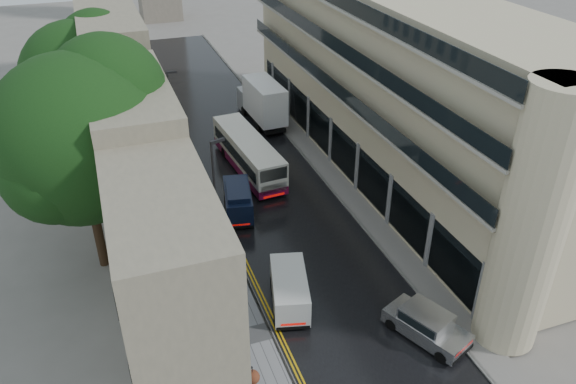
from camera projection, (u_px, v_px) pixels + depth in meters
road at (260, 176)px, 44.86m from camera, size 9.00×85.00×0.02m
left_sidewalk at (187, 188)px, 43.14m from camera, size 2.70×85.00×0.12m
right_sidewalk at (322, 165)px, 46.39m from camera, size 1.80×85.00×0.12m
old_shop_row at (124, 110)px, 41.08m from camera, size 4.50×56.00×12.00m
modern_block at (391, 84)px, 43.04m from camera, size 8.00×40.00×14.00m
tree_near at (84, 166)px, 31.63m from camera, size 10.56×10.56×13.89m
tree_far at (83, 98)px, 42.60m from camera, size 9.24×9.24×12.46m
cream_bus at (249, 173)px, 42.35m from camera, size 3.24×10.62×2.85m
white_lorry at (258, 110)px, 51.05m from camera, size 2.78×8.15×4.23m
silver_hatchback at (443, 350)px, 27.88m from camera, size 3.57×4.89×1.68m
white_van at (276, 310)px, 30.06m from camera, size 2.98×4.80×2.02m
navy_van at (227, 212)px, 38.15m from camera, size 2.64×4.79×2.31m
pedestrian at (197, 198)px, 39.92m from camera, size 0.76×0.55×1.95m
lamp_post_near at (216, 204)px, 33.36m from camera, size 0.93×0.49×8.13m
lamp_post_far at (172, 114)px, 46.37m from camera, size 0.81×0.22×7.15m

